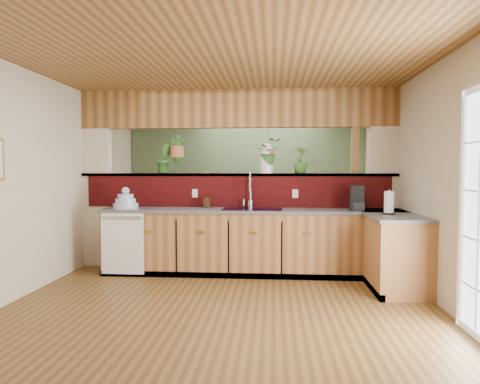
# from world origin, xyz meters

# --- Properties ---
(ground) EXTENTS (4.60, 7.00, 0.01)m
(ground) POSITION_xyz_m (0.00, 0.00, 0.00)
(ground) COLOR brown
(ground) RESTS_ON ground
(ceiling) EXTENTS (4.60, 7.00, 0.01)m
(ceiling) POSITION_xyz_m (0.00, 0.00, 2.60)
(ceiling) COLOR brown
(ceiling) RESTS_ON ground
(wall_back) EXTENTS (4.60, 0.02, 2.60)m
(wall_back) POSITION_xyz_m (0.00, 3.50, 1.30)
(wall_back) COLOR beige
(wall_back) RESTS_ON ground
(wall_front) EXTENTS (4.60, 0.02, 2.60)m
(wall_front) POSITION_xyz_m (0.00, -3.50, 1.30)
(wall_front) COLOR beige
(wall_front) RESTS_ON ground
(wall_left) EXTENTS (0.02, 7.00, 2.60)m
(wall_left) POSITION_xyz_m (-2.30, 0.00, 1.30)
(wall_left) COLOR beige
(wall_left) RESTS_ON ground
(wall_right) EXTENTS (0.02, 7.00, 2.60)m
(wall_right) POSITION_xyz_m (2.30, 0.00, 1.30)
(wall_right) COLOR beige
(wall_right) RESTS_ON ground
(pass_through_partition) EXTENTS (4.60, 0.21, 2.60)m
(pass_through_partition) POSITION_xyz_m (0.03, 1.35, 1.19)
(pass_through_partition) COLOR beige
(pass_through_partition) RESTS_ON ground
(pass_through_ledge) EXTENTS (4.60, 0.21, 0.04)m
(pass_through_ledge) POSITION_xyz_m (0.00, 1.35, 1.37)
(pass_through_ledge) COLOR brown
(pass_through_ledge) RESTS_ON ground
(header_beam) EXTENTS (4.60, 0.15, 0.55)m
(header_beam) POSITION_xyz_m (0.00, 1.35, 2.33)
(header_beam) COLOR brown
(header_beam) RESTS_ON ground
(sage_backwall) EXTENTS (4.55, 0.02, 2.55)m
(sage_backwall) POSITION_xyz_m (0.00, 3.48, 1.30)
(sage_backwall) COLOR #4C6042
(sage_backwall) RESTS_ON ground
(countertop) EXTENTS (4.14, 1.52, 0.90)m
(countertop) POSITION_xyz_m (0.84, 0.87, 0.45)
(countertop) COLOR brown
(countertop) RESTS_ON ground
(dishwasher) EXTENTS (0.58, 0.03, 0.82)m
(dishwasher) POSITION_xyz_m (-1.48, 0.66, 0.46)
(dishwasher) COLOR white
(dishwasher) RESTS_ON ground
(navy_sink) EXTENTS (0.82, 0.50, 0.18)m
(navy_sink) POSITION_xyz_m (0.25, 0.98, 0.82)
(navy_sink) COLOR black
(navy_sink) RESTS_ON countertop
(faucet) EXTENTS (0.22, 0.22, 0.51)m
(faucet) POSITION_xyz_m (0.21, 1.13, 1.17)
(faucet) COLOR #B7B7B2
(faucet) RESTS_ON countertop
(dish_stack) EXTENTS (0.34, 0.34, 0.30)m
(dish_stack) POSITION_xyz_m (-1.51, 0.90, 0.99)
(dish_stack) COLOR #A7B8D7
(dish_stack) RESTS_ON countertop
(soap_dispenser) EXTENTS (0.10, 0.10, 0.20)m
(soap_dispenser) POSITION_xyz_m (-0.41, 1.11, 1.00)
(soap_dispenser) COLOR #342313
(soap_dispenser) RESTS_ON countertop
(coffee_maker) EXTENTS (0.18, 0.30, 0.33)m
(coffee_maker) POSITION_xyz_m (1.65, 0.91, 1.05)
(coffee_maker) COLOR black
(coffee_maker) RESTS_ON countertop
(paper_towel) EXTENTS (0.14, 0.14, 0.30)m
(paper_towel) POSITION_xyz_m (1.94, 0.43, 1.04)
(paper_towel) COLOR black
(paper_towel) RESTS_ON countertop
(glass_jar) EXTENTS (0.19, 0.19, 0.43)m
(glass_jar) POSITION_xyz_m (0.44, 1.35, 1.61)
(glass_jar) COLOR silver
(glass_jar) RESTS_ON pass_through_ledge
(ledge_plant_left) EXTENTS (0.29, 0.26, 0.43)m
(ledge_plant_left) POSITION_xyz_m (-1.07, 1.35, 1.61)
(ledge_plant_left) COLOR #2C6222
(ledge_plant_left) RESTS_ON pass_through_ledge
(ledge_plant_right) EXTENTS (0.29, 0.29, 0.40)m
(ledge_plant_right) POSITION_xyz_m (0.93, 1.35, 1.59)
(ledge_plant_right) COLOR #2C6222
(ledge_plant_right) RESTS_ON pass_through_ledge
(hanging_plant_a) EXTENTS (0.23, 0.20, 0.54)m
(hanging_plant_a) POSITION_xyz_m (-0.88, 1.35, 1.88)
(hanging_plant_a) COLOR brown
(hanging_plant_a) RESTS_ON header_beam
(hanging_plant_b) EXTENTS (0.43, 0.41, 0.50)m
(hanging_plant_b) POSITION_xyz_m (0.47, 1.35, 1.86)
(hanging_plant_b) COLOR brown
(hanging_plant_b) RESTS_ON header_beam
(shelving_console) EXTENTS (1.61, 0.57, 1.05)m
(shelving_console) POSITION_xyz_m (-0.23, 3.25, 0.50)
(shelving_console) COLOR black
(shelving_console) RESTS_ON ground
(shelf_plant_a) EXTENTS (0.25, 0.20, 0.40)m
(shelf_plant_a) POSITION_xyz_m (-0.72, 3.25, 1.23)
(shelf_plant_a) COLOR #2C6222
(shelf_plant_a) RESTS_ON shelving_console
(shelf_plant_b) EXTENTS (0.31, 0.31, 0.43)m
(shelf_plant_b) POSITION_xyz_m (0.32, 3.25, 1.24)
(shelf_plant_b) COLOR #2C6222
(shelf_plant_b) RESTS_ON shelving_console
(floor_plant) EXTENTS (0.93, 0.87, 0.82)m
(floor_plant) POSITION_xyz_m (0.48, 2.18, 0.41)
(floor_plant) COLOR #2C6222
(floor_plant) RESTS_ON ground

